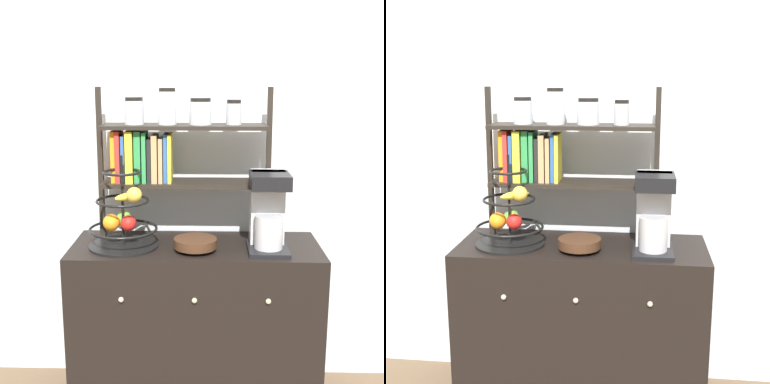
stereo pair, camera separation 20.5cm
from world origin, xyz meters
The scene contains 6 objects.
wall_back centered at (0.00, 0.50, 1.30)m, with size 7.00×0.05×2.60m, color silver.
sideboard centered at (0.00, 0.23, 0.39)m, with size 1.15×0.47×0.79m.
coffee_maker centered at (0.32, 0.18, 0.97)m, with size 0.18×0.24×0.35m.
fruit_stand centered at (-0.33, 0.19, 0.92)m, with size 0.32×0.32×0.42m.
wooden_bowl centered at (0.00, 0.14, 0.82)m, with size 0.19×0.19×0.06m.
shelf_hutch centered at (-0.15, 0.32, 1.24)m, with size 0.81×0.20×0.72m.
Camera 2 is at (0.25, -2.13, 1.56)m, focal length 50.00 mm.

